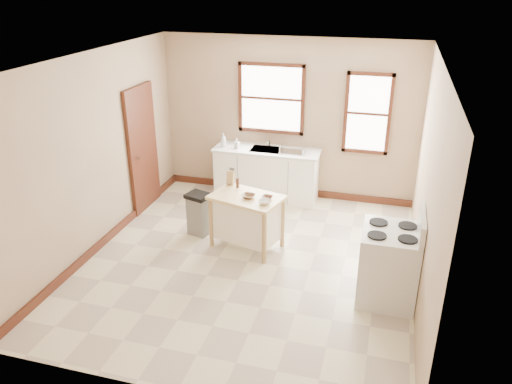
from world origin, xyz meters
TOP-DOWN VIEW (x-y plane):
  - floor at (0.00, 0.00)m, footprint 5.00×5.00m
  - ceiling at (0.00, 0.00)m, footprint 5.00×5.00m
  - wall_back at (0.00, 2.50)m, footprint 4.50×0.04m
  - wall_left at (-2.25, 0.00)m, footprint 0.04×5.00m
  - wall_right at (2.25, 0.00)m, footprint 0.04×5.00m
  - window_main at (-0.30, 2.48)m, footprint 1.17×0.06m
  - window_side at (1.35, 2.48)m, footprint 0.77×0.06m
  - door_left at (-2.21, 1.30)m, footprint 0.06×0.90m
  - baseboard_back at (0.00, 2.47)m, footprint 4.50×0.04m
  - baseboard_left at (-2.22, 0.00)m, footprint 0.04×5.00m
  - sink_counter at (-0.30, 2.20)m, footprint 1.86×0.62m
  - faucet at (-0.30, 2.38)m, footprint 0.03×0.03m
  - soap_bottle_a at (-1.07, 2.13)m, footprint 0.12×0.12m
  - soap_bottle_b at (-0.82, 2.11)m, footprint 0.10×0.10m
  - dish_rack at (0.17, 2.16)m, footprint 0.51×0.45m
  - kitchen_island at (-0.14, 0.42)m, footprint 1.13×0.88m
  - knife_block at (-0.50, 0.78)m, footprint 0.11×0.11m
  - pepper_grinder at (-0.36, 0.68)m, footprint 0.04×0.04m
  - bowl_a at (-0.10, 0.38)m, footprint 0.20×0.20m
  - bowl_b at (0.17, 0.41)m, footprint 0.17×0.17m
  - bowl_c at (0.17, 0.24)m, footprint 0.19×0.19m
  - trash_bin at (-0.97, 0.61)m, footprint 0.42×0.38m
  - gas_stove at (1.89, -0.33)m, footprint 0.75×0.76m

SIDE VIEW (x-z plane):
  - floor at x=0.00m, z-range 0.00..0.00m
  - baseboard_back at x=0.00m, z-range 0.00..0.12m
  - baseboard_left at x=-2.22m, z-range 0.00..0.12m
  - trash_bin at x=-0.97m, z-range 0.00..0.67m
  - kitchen_island at x=-0.14m, z-range 0.00..0.82m
  - sink_counter at x=-0.30m, z-range 0.00..0.92m
  - gas_stove at x=1.89m, z-range 0.00..1.20m
  - bowl_b at x=0.17m, z-range 0.82..0.86m
  - bowl_a at x=-0.10m, z-range 0.82..0.87m
  - bowl_c at x=0.17m, z-range 0.82..0.87m
  - pepper_grinder at x=-0.36m, z-range 0.82..0.97m
  - knife_block at x=-0.50m, z-range 0.82..1.02m
  - dish_rack at x=0.17m, z-range 0.92..1.03m
  - soap_bottle_b at x=-0.82m, z-range 0.92..1.09m
  - faucet at x=-0.30m, z-range 0.92..1.14m
  - soap_bottle_a at x=-1.07m, z-range 0.92..1.17m
  - door_left at x=-2.21m, z-range 0.00..2.10m
  - wall_back at x=0.00m, z-range 0.00..2.80m
  - wall_left at x=-2.25m, z-range 0.00..2.80m
  - wall_right at x=2.25m, z-range 0.00..2.80m
  - window_side at x=1.35m, z-range 0.92..2.29m
  - window_main at x=-0.30m, z-range 1.14..2.36m
  - ceiling at x=0.00m, z-range 2.80..2.80m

